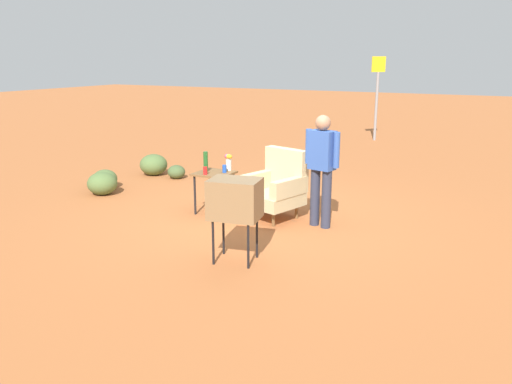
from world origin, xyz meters
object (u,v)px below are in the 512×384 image
side_table (214,179)px  person_standing (322,164)px  armchair (277,186)px  bottle_wine_green (206,162)px  soda_can_red (205,171)px  soda_can_blue (224,169)px  flower_vase (228,161)px  tv_on_stand (235,199)px  road_sign (377,94)px

side_table → person_standing: 1.79m
armchair → side_table: bearing=-167.1°
side_table → bottle_wine_green: 0.30m
person_standing → soda_can_red: 1.83m
soda_can_blue → bottle_wine_green: size_ratio=0.38×
soda_can_red → person_standing: bearing=9.7°
flower_vase → armchair: bearing=-0.2°
tv_on_stand → soda_can_blue: size_ratio=8.44×
soda_can_red → bottle_wine_green: size_ratio=0.38×
side_table → soda_can_blue: size_ratio=5.42×
armchair → side_table: armchair is taller
person_standing → bottle_wine_green: 1.91m
side_table → soda_can_red: size_ratio=5.42×
bottle_wine_green → armchair: bearing=11.3°
soda_can_red → road_sign: bearing=87.5°
soda_can_blue → flower_vase: bearing=96.9°
soda_can_red → flower_vase: (0.18, 0.42, 0.09)m
tv_on_stand → person_standing: size_ratio=0.63×
road_sign → soda_can_blue: bearing=-91.3°
side_table → tv_on_stand: (1.30, -1.63, 0.22)m
soda_can_blue → soda_can_red: 0.32m
tv_on_stand → flower_vase: bearing=122.2°
flower_vase → side_table: bearing=-119.9°
tv_on_stand → soda_can_blue: bearing=124.2°
flower_vase → soda_can_blue: bearing=-83.1°
armchair → tv_on_stand: bearing=-80.5°
person_standing → bottle_wine_green: size_ratio=5.12×
armchair → soda_can_red: bearing=-158.2°
person_standing → tv_on_stand: bearing=-104.4°
armchair → soda_can_blue: armchair is taller
tv_on_stand → side_table: bearing=128.7°
bottle_wine_green → flower_vase: (0.28, 0.23, -0.01)m
side_table → flower_vase: (0.13, 0.23, 0.25)m
road_sign → soda_can_blue: road_sign is taller
tv_on_stand → soda_can_red: bearing=133.0°
side_table → road_sign: 8.63m
side_table → soda_can_red: (-0.04, -0.19, 0.16)m
road_sign → armchair: bearing=-85.5°
armchair → road_sign: bearing=94.5°
armchair → flower_vase: (-0.86, 0.00, 0.31)m
flower_vase → soda_can_red: bearing=-112.9°
person_standing → soda_can_red: (-1.79, -0.31, -0.22)m
side_table → bottle_wine_green: bottle_wine_green is taller
side_table → tv_on_stand: 2.09m
tv_on_stand → person_standing: 1.81m
side_table → road_sign: (0.34, 8.58, 0.82)m
armchair → flower_vase: 0.91m
bottle_wine_green → person_standing: bearing=3.6°
side_table → person_standing: bearing=3.9°
tv_on_stand → road_sign: 10.27m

